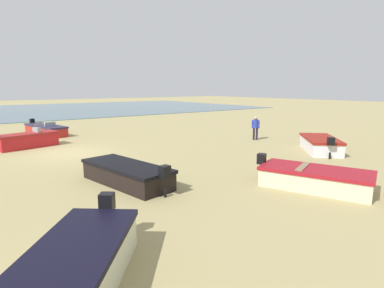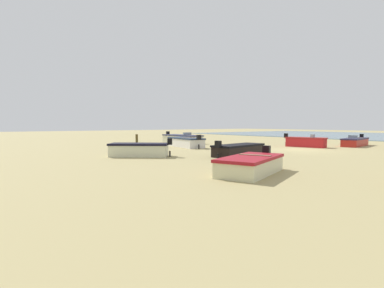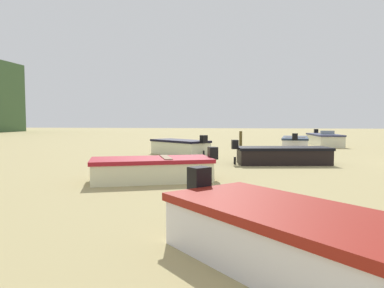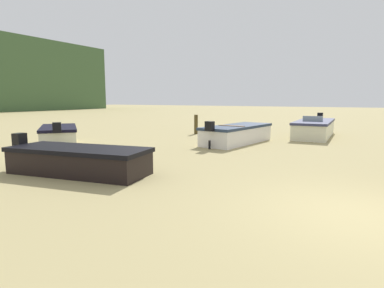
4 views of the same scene
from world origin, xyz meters
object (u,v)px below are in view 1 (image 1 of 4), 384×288
object	(u,v)px
boat_red_0	(27,140)
boat_white_2	(320,144)
boat_black_1	(127,174)
boat_cream_3	(315,178)
boat_red_4	(46,130)
boat_cream_6	(74,271)
beach_walker_foreground	(256,126)

from	to	relation	value
boat_red_0	boat_white_2	size ratio (longest dim) A/B	1.00
boat_black_1	boat_cream_3	bearing A→B (deg)	-51.16
boat_red_0	boat_red_4	bearing A→B (deg)	142.64
boat_red_0	boat_cream_3	bearing A→B (deg)	10.37
boat_red_4	boat_cream_3	bearing A→B (deg)	92.58
boat_white_2	boat_black_1	bearing A→B (deg)	-139.69
boat_red_4	boat_cream_6	size ratio (longest dim) A/B	1.32
boat_red_4	boat_cream_6	distance (m)	20.65
boat_white_2	boat_cream_6	distance (m)	15.45
boat_cream_6	boat_black_1	bearing A→B (deg)	-84.20
boat_red_4	boat_cream_6	world-z (taller)	boat_cream_6
boat_cream_3	boat_red_0	bearing A→B (deg)	-86.40
boat_cream_3	boat_black_1	bearing A→B (deg)	-62.40
boat_cream_3	boat_cream_6	distance (m)	8.66
boat_red_0	beach_walker_foreground	size ratio (longest dim) A/B	2.30
boat_cream_3	beach_walker_foreground	bearing A→B (deg)	-147.92
boat_black_1	boat_cream_6	bearing A→B (deg)	-133.48
boat_white_2	boat_cream_3	world-z (taller)	boat_white_2
boat_red_0	boat_red_4	size ratio (longest dim) A/B	0.75
boat_red_4	boat_cream_6	xyz separation A→B (m)	(3.99, 20.26, 0.04)
boat_white_2	boat_red_4	size ratio (longest dim) A/B	0.75
boat_red_0	boat_black_1	bearing A→B (deg)	-5.28
boat_black_1	boat_white_2	world-z (taller)	boat_white_2
boat_black_1	boat_cream_3	xyz separation A→B (m)	(-5.11, 4.50, -0.01)
boat_cream_3	boat_cream_6	bearing A→B (deg)	-15.90
boat_black_1	beach_walker_foreground	distance (m)	12.07
boat_cream_3	boat_red_4	world-z (taller)	boat_red_4
boat_white_2	boat_cream_3	bearing A→B (deg)	-105.21
boat_cream_6	beach_walker_foreground	world-z (taller)	beach_walker_foreground
boat_black_1	boat_cream_6	distance (m)	6.34
boat_red_0	boat_white_2	xyz separation A→B (m)	(-12.92, 11.13, -0.05)
boat_white_2	beach_walker_foreground	size ratio (longest dim) A/B	2.30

